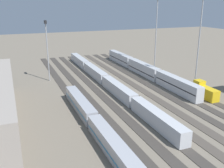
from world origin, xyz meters
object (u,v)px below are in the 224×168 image
train_on_track_1 (143,69)px  light_mast_0 (156,26)px  train_on_track_8 (93,121)px  train_on_track_0 (204,91)px  light_mast_1 (47,42)px  light_mast_2 (200,32)px  train_on_track_5 (105,80)px

train_on_track_1 → light_mast_0: bearing=-60.6°
train_on_track_8 → train_on_track_0: bearing=-79.6°
train_on_track_0 → light_mast_0: light_mast_0 is taller
train_on_track_8 → light_mast_1: size_ratio=2.03×
light_mast_1 → light_mast_2: light_mast_2 is taller
light_mast_2 → train_on_track_0: bearing=157.5°
light_mast_0 → train_on_track_5: bearing=113.1°
train_on_track_0 → train_on_track_5: bearing=45.8°
train_on_track_1 → train_on_track_8: bearing=138.2°
train_on_track_5 → train_on_track_8: size_ratio=2.03×
train_on_track_1 → light_mast_2: size_ratio=2.21×
train_on_track_5 → train_on_track_8: (-31.65, 15.00, -0.03)m
train_on_track_8 → light_mast_0: bearing=-44.7°
train_on_track_5 → train_on_track_8: bearing=154.6°
light_mast_0 → light_mast_1: size_ratio=1.38×
train_on_track_1 → light_mast_2: light_mast_2 is taller
train_on_track_1 → train_on_track_8: (-39.08, 35.00, -0.61)m
train_on_track_0 → light_mast_2: 20.68m
train_on_track_8 → light_mast_2: bearing=-69.0°
light_mast_2 → train_on_track_1: bearing=22.0°
train_on_track_0 → light_mast_1: bearing=48.6°
light_mast_0 → light_mast_1: light_mast_0 is taller
train_on_track_1 → train_on_track_5: bearing=110.4°
train_on_track_0 → light_mast_1: light_mast_1 is taller
train_on_track_0 → train_on_track_8: bearing=100.4°
train_on_track_8 → light_mast_1: bearing=4.2°
train_on_track_8 → light_mast_1: 47.52m
train_on_track_5 → light_mast_2: 37.19m
train_on_track_0 → light_mast_1: (38.22, 43.36, 13.01)m
light_mast_0 → light_mast_2: light_mast_2 is taller
train_on_track_1 → light_mast_1: 40.88m
train_on_track_8 → light_mast_0: size_ratio=1.47×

